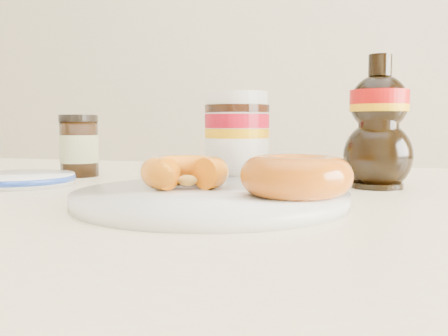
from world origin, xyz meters
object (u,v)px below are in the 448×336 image
(syrup_bottle, at_px, (379,122))
(donut_whole, at_px, (296,176))
(dark_jar, at_px, (79,146))
(blue_rim_saucer, at_px, (20,179))
(donut_bitten, at_px, (185,172))
(plate, at_px, (210,197))
(nutella_jar, at_px, (237,134))
(dining_table, at_px, (199,255))

(syrup_bottle, bearing_deg, donut_whole, -110.69)
(dark_jar, height_order, blue_rim_saucer, dark_jar)
(donut_bitten, relative_size, syrup_bottle, 0.56)
(plate, bearing_deg, donut_bitten, 151.27)
(plate, bearing_deg, blue_rim_saucer, 164.86)
(donut_whole, distance_m, nutella_jar, 0.24)
(plate, distance_m, nutella_jar, 0.21)
(nutella_jar, bearing_deg, dining_table, -103.01)
(nutella_jar, xyz_separation_m, syrup_bottle, (0.20, 0.00, 0.02))
(plate, bearing_deg, donut_whole, -5.42)
(nutella_jar, distance_m, syrup_bottle, 0.20)
(plate, distance_m, blue_rim_saucer, 0.33)
(dining_table, bearing_deg, donut_whole, -36.21)
(dining_table, distance_m, donut_bitten, 0.14)
(dining_table, distance_m, donut_whole, 0.21)
(plate, distance_m, syrup_bottle, 0.27)
(plate, relative_size, donut_whole, 2.61)
(donut_whole, xyz_separation_m, blue_rim_saucer, (-0.41, 0.09, -0.03))
(plate, xyz_separation_m, dark_jar, (-0.30, 0.21, 0.04))
(donut_bitten, bearing_deg, donut_whole, 9.95)
(donut_whole, bearing_deg, donut_bitten, 167.37)
(donut_bitten, bearing_deg, syrup_bottle, 62.84)
(blue_rim_saucer, bearing_deg, dining_table, 2.19)
(dining_table, bearing_deg, nutella_jar, 76.99)
(dining_table, relative_size, blue_rim_saucer, 9.14)
(dining_table, relative_size, plate, 4.76)
(donut_bitten, relative_size, blue_rim_saucer, 0.65)
(nutella_jar, height_order, blue_rim_saucer, nutella_jar)
(blue_rim_saucer, bearing_deg, donut_whole, -12.97)
(donut_bitten, height_order, syrup_bottle, syrup_bottle)
(donut_bitten, distance_m, syrup_bottle, 0.28)
(nutella_jar, distance_m, dark_jar, 0.28)
(dark_jar, bearing_deg, donut_bitten, -36.10)
(donut_bitten, xyz_separation_m, syrup_bottle, (0.21, 0.18, 0.06))
(plate, relative_size, blue_rim_saucer, 1.92)
(syrup_bottle, relative_size, blue_rim_saucer, 1.16)
(syrup_bottle, height_order, blue_rim_saucer, syrup_bottle)
(dining_table, bearing_deg, blue_rim_saucer, -177.81)
(donut_whole, bearing_deg, syrup_bottle, 69.31)
(dining_table, height_order, dark_jar, dark_jar)
(donut_whole, height_order, blue_rim_saucer, donut_whole)
(donut_whole, distance_m, blue_rim_saucer, 0.42)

